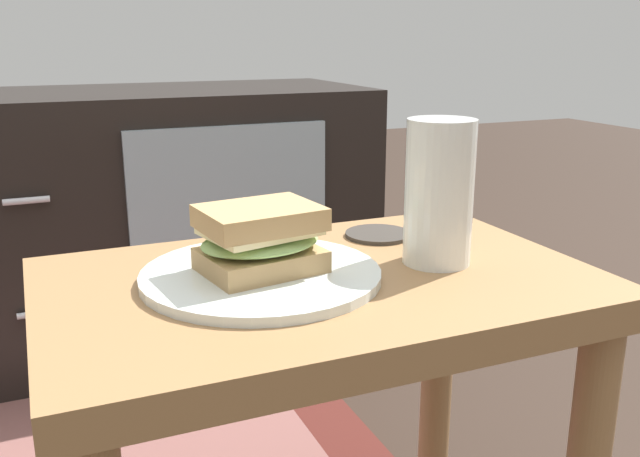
{
  "coord_description": "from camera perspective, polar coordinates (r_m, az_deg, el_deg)",
  "views": [
    {
      "loc": [
        -0.26,
        -0.62,
        0.7
      ],
      "look_at": [
        0.0,
        0.0,
        0.51
      ],
      "focal_mm": 39.09,
      "sensor_mm": 36.0,
      "label": 1
    }
  ],
  "objects": [
    {
      "name": "tv_cabinet",
      "position": [
        1.64,
        -13.37,
        0.85
      ],
      "size": [
        0.96,
        0.46,
        0.58
      ],
      "color": "black",
      "rests_on": "ground"
    },
    {
      "name": "sandwich_front",
      "position": [
        0.69,
        -4.92,
        -0.87
      ],
      "size": [
        0.14,
        0.11,
        0.07
      ],
      "color": "tan",
      "rests_on": "plate"
    },
    {
      "name": "plate",
      "position": [
        0.7,
        -4.84,
        -3.82
      ],
      "size": [
        0.24,
        0.24,
        0.01
      ],
      "primitive_type": "cylinder",
      "color": "silver",
      "rests_on": "side_table"
    },
    {
      "name": "beer_glass",
      "position": [
        0.75,
        9.71,
        2.64
      ],
      "size": [
        0.07,
        0.07,
        0.15
      ],
      "color": "silver",
      "rests_on": "side_table"
    },
    {
      "name": "side_table",
      "position": [
        0.75,
        -0.02,
        -10.39
      ],
      "size": [
        0.56,
        0.36,
        0.46
      ],
      "color": "olive",
      "rests_on": "ground"
    },
    {
      "name": "coaster",
      "position": [
        0.85,
        4.78,
        -0.49
      ],
      "size": [
        0.08,
        0.08,
        0.01
      ],
      "primitive_type": "cylinder",
      "color": "#332D28",
      "rests_on": "side_table"
    }
  ]
}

